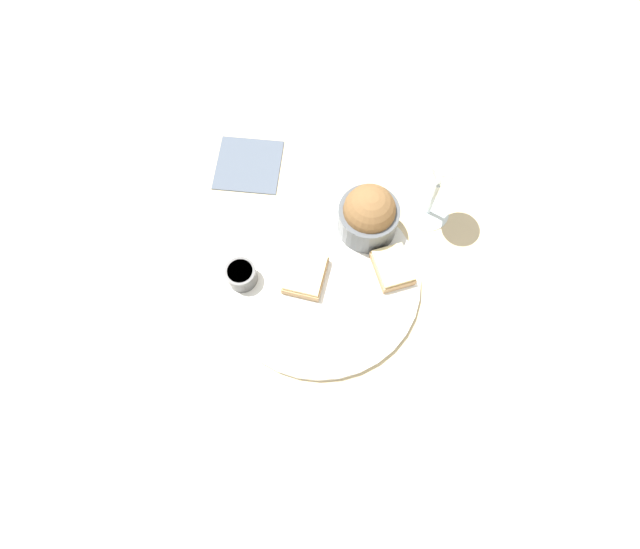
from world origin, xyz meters
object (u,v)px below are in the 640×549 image
(cheese_toast_far, at_px, (393,267))
(napkin, at_px, (248,164))
(salad_bowl, at_px, (369,215))
(cheese_toast_near, at_px, (305,274))
(sauce_ramekin, at_px, (241,274))
(wine_glass, at_px, (443,176))

(cheese_toast_far, xyz_separation_m, napkin, (-0.10, -0.34, -0.02))
(salad_bowl, height_order, cheese_toast_near, salad_bowl)
(sauce_ramekin, distance_m, cheese_toast_near, 0.11)
(salad_bowl, height_order, cheese_toast_far, salad_bowl)
(cheese_toast_near, xyz_separation_m, cheese_toast_far, (-0.07, 0.13, 0.00))
(wine_glass, bearing_deg, cheese_toast_far, -8.26)
(sauce_ramekin, bearing_deg, napkin, -155.36)
(salad_bowl, relative_size, napkin, 0.69)
(sauce_ramekin, distance_m, napkin, 0.25)
(salad_bowl, distance_m, wine_glass, 0.14)
(salad_bowl, xyz_separation_m, cheese_toast_far, (0.06, 0.07, -0.03))
(cheese_toast_far, bearing_deg, wine_glass, 171.74)
(cheese_toast_near, height_order, napkin, cheese_toast_near)
(cheese_toast_far, height_order, napkin, cheese_toast_far)
(sauce_ramekin, relative_size, cheese_toast_far, 0.55)
(salad_bowl, xyz_separation_m, wine_glass, (-0.08, 0.09, 0.06))
(sauce_ramekin, height_order, wine_glass, wine_glass)
(salad_bowl, height_order, sauce_ramekin, salad_bowl)
(salad_bowl, distance_m, cheese_toast_near, 0.15)
(napkin, bearing_deg, salad_bowl, 80.88)
(cheese_toast_near, distance_m, cheese_toast_far, 0.15)
(cheese_toast_near, bearing_deg, sauce_ramekin, -64.76)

